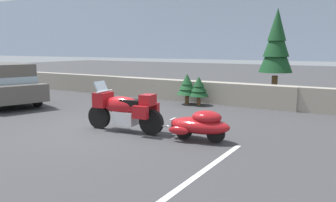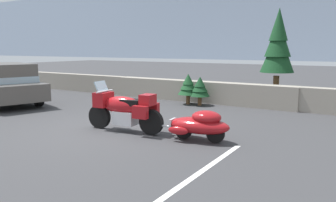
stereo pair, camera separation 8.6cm
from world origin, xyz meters
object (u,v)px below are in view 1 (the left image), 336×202
(car_shaped_trailer, at_px, (200,124))
(suv_at_left_edge, at_px, (2,83))
(pine_tree_secondary, at_px, (276,44))
(touring_motorcycle, at_px, (124,109))

(car_shaped_trailer, relative_size, suv_at_left_edge, 0.43)
(suv_at_left_edge, distance_m, pine_tree_secondary, 11.12)
(car_shaped_trailer, height_order, pine_tree_secondary, pine_tree_secondary)
(car_shaped_trailer, height_order, suv_at_left_edge, suv_at_left_edge)
(touring_motorcycle, bearing_deg, car_shaped_trailer, 5.78)
(car_shaped_trailer, relative_size, pine_tree_secondary, 0.58)
(touring_motorcycle, bearing_deg, pine_tree_secondary, 72.82)
(touring_motorcycle, bearing_deg, suv_at_left_edge, 171.83)
(suv_at_left_edge, bearing_deg, touring_motorcycle, -8.17)
(car_shaped_trailer, distance_m, pine_tree_secondary, 7.19)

